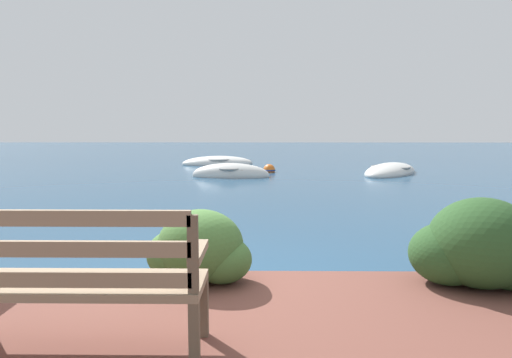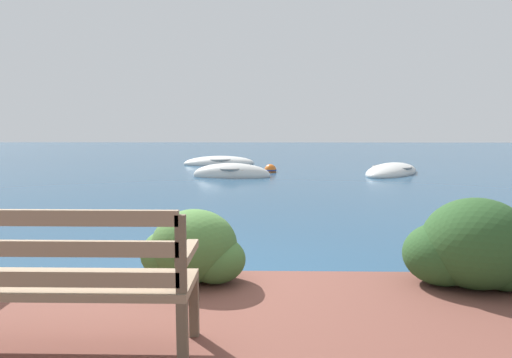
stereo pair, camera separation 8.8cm
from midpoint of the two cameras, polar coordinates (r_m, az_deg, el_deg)
ground_plane at (r=4.61m, az=-9.24°, el=-13.83°), size 80.00×80.00×0.00m
park_bench at (r=3.00m, az=-22.32°, el=-11.36°), size 1.52×0.48×0.93m
hedge_clump_left at (r=4.16m, az=-7.72°, el=-8.82°), size 0.96×0.69×0.65m
hedge_clump_centre at (r=4.39m, az=25.63°, el=-7.83°), size 1.15×0.83×0.78m
rowboat_nearest at (r=14.44m, az=-3.36°, el=0.54°), size 2.54×1.19×0.76m
rowboat_mid at (r=15.98m, az=16.30°, el=0.84°), size 2.92×3.44×0.64m
rowboat_far at (r=19.11m, az=-4.94°, el=1.99°), size 3.13×1.82×0.62m
mooring_buoy at (r=15.87m, az=1.50°, el=1.12°), size 0.46×0.46×0.41m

